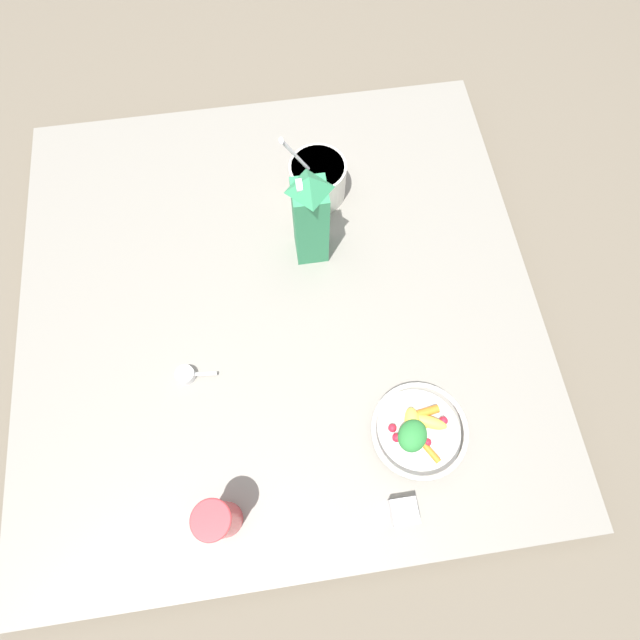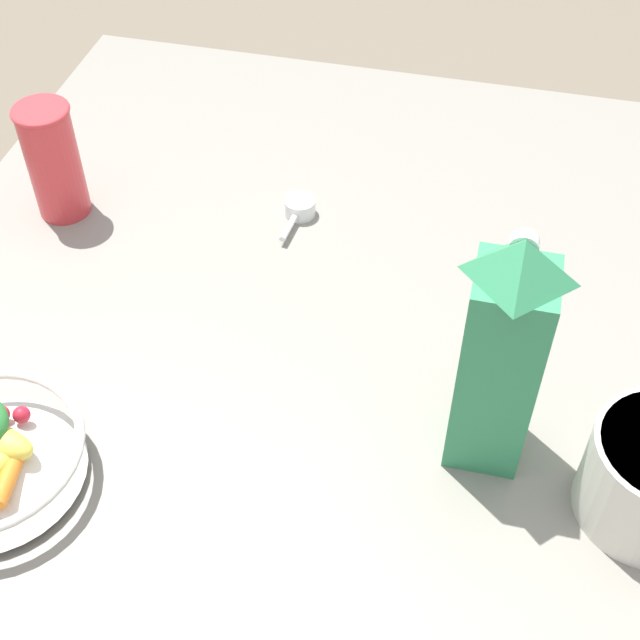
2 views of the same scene
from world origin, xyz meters
TOP-DOWN VIEW (x-y plane):
  - ground_plane at (0.00, 0.00)m, footprint 6.00×6.00m
  - countertop at (0.00, 0.00)m, footprint 1.18×1.18m
  - milk_carton at (-0.12, 0.09)m, footprint 0.07×0.07m
  - drinking_cup at (0.46, -0.15)m, footprint 0.07×0.07m
  - measuring_scoop at (0.16, -0.21)m, footprint 0.04×0.09m

SIDE VIEW (x-z plane):
  - ground_plane at x=0.00m, z-range 0.00..0.00m
  - countertop at x=0.00m, z-range 0.00..0.05m
  - measuring_scoop at x=0.16m, z-range 0.05..0.07m
  - drinking_cup at x=0.46m, z-range 0.05..0.20m
  - milk_carton at x=-0.12m, z-range 0.05..0.32m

